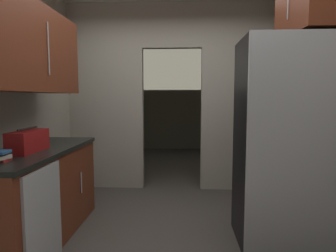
# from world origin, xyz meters

# --- Properties ---
(ground) EXTENTS (20.00, 20.00, 0.00)m
(ground) POSITION_xyz_m (0.00, 0.00, 0.00)
(ground) COLOR #47423D
(kitchen_partition) EXTENTS (3.01, 0.12, 2.71)m
(kitchen_partition) POSITION_xyz_m (-0.01, 1.71, 1.45)
(kitchen_partition) COLOR #ADA899
(kitchen_partition) RESTS_ON ground
(adjoining_room_shell) EXTENTS (3.01, 3.45, 2.71)m
(adjoining_room_shell) POSITION_xyz_m (0.00, 3.93, 1.36)
(adjoining_room_shell) COLOR gray
(adjoining_room_shell) RESTS_ON ground
(refrigerator) EXTENTS (0.80, 0.71, 1.88)m
(refrigerator) POSITION_xyz_m (1.11, 0.11, 0.94)
(refrigerator) COLOR black
(refrigerator) RESTS_ON ground
(lower_cabinet_run) EXTENTS (0.64, 1.64, 0.88)m
(lower_cabinet_run) POSITION_xyz_m (-1.19, -0.01, 0.44)
(lower_cabinet_run) COLOR maroon
(lower_cabinet_run) RESTS_ON ground
(dishwasher) EXTENTS (0.02, 0.56, 0.82)m
(dishwasher) POSITION_xyz_m (-0.88, -0.47, 0.41)
(dishwasher) COLOR #B7BABC
(dishwasher) RESTS_ON ground
(upper_cabinet_counterside) EXTENTS (0.36, 1.48, 0.77)m
(upper_cabinet_counterside) POSITION_xyz_m (-1.19, -0.01, 1.79)
(upper_cabinet_counterside) COLOR maroon
(boombox) EXTENTS (0.18, 0.44, 0.22)m
(boombox) POSITION_xyz_m (-1.16, -0.14, 0.97)
(boombox) COLOR maroon
(boombox) RESTS_ON lower_cabinet_run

